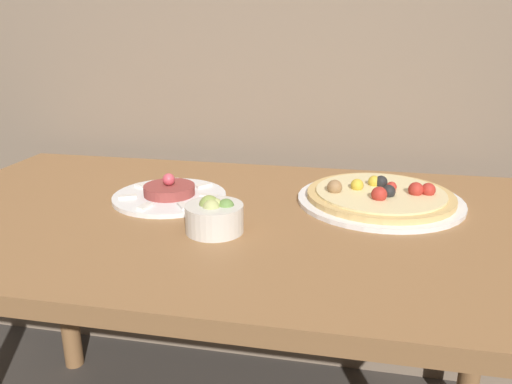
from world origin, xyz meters
TOP-DOWN VIEW (x-y plane):
  - dining_table at (0.00, 0.39)m, footprint 1.37×0.79m
  - pizza_plate at (0.33, 0.53)m, footprint 0.36×0.36m
  - tartare_plate at (-0.14, 0.46)m, footprint 0.26×0.26m
  - small_bowl at (0.01, 0.30)m, footprint 0.11×0.11m

SIDE VIEW (x-z plane):
  - dining_table at x=0.00m, z-range 0.27..0.99m
  - tartare_plate at x=-0.14m, z-range 0.70..0.76m
  - pizza_plate at x=0.33m, z-range 0.71..0.76m
  - small_bowl at x=0.01m, z-range 0.72..0.79m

